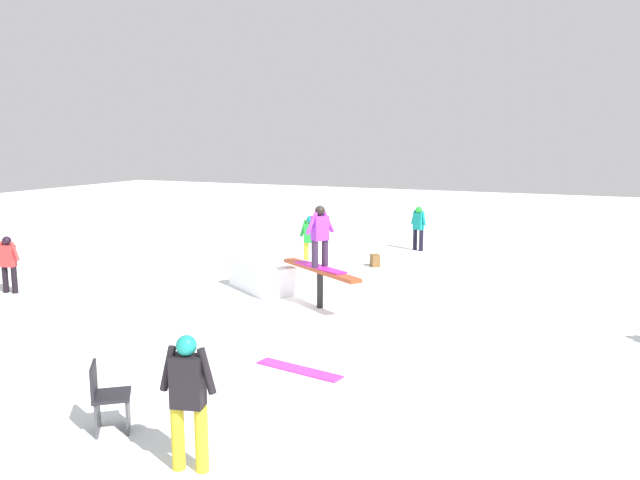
{
  "coord_description": "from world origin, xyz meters",
  "views": [
    {
      "loc": [
        5.24,
        -11.76,
        3.6
      ],
      "look_at": [
        0.0,
        0.0,
        1.46
      ],
      "focal_mm": 35.0,
      "sensor_mm": 36.0,
      "label": 1
    }
  ],
  "objects_px": {
    "bystander_green": "(310,238)",
    "folding_chair": "(108,399)",
    "loose_snowboard_magenta": "(299,370)",
    "rail_feature": "(320,274)",
    "bystander_red": "(8,261)",
    "bystander_black": "(188,396)",
    "bystander_teal": "(418,226)",
    "backpack_on_snow": "(375,260)",
    "main_rider_on_rail": "(320,238)"
  },
  "relations": [
    {
      "from": "folding_chair",
      "to": "bystander_teal",
      "type": "bearing_deg",
      "value": -38.41
    },
    {
      "from": "rail_feature",
      "to": "loose_snowboard_magenta",
      "type": "distance_m",
      "value": 3.71
    },
    {
      "from": "rail_feature",
      "to": "bystander_teal",
      "type": "height_order",
      "value": "bystander_teal"
    },
    {
      "from": "bystander_teal",
      "to": "bystander_black",
      "type": "xyz_separation_m",
      "value": [
        1.26,
        -14.03,
        0.06
      ]
    },
    {
      "from": "loose_snowboard_magenta",
      "to": "rail_feature",
      "type": "bearing_deg",
      "value": -61.84
    },
    {
      "from": "bystander_red",
      "to": "bystander_teal",
      "type": "bearing_deg",
      "value": 41.2
    },
    {
      "from": "folding_chair",
      "to": "backpack_on_snow",
      "type": "xyz_separation_m",
      "value": [
        -0.24,
        10.76,
        -0.24
      ]
    },
    {
      "from": "bystander_green",
      "to": "folding_chair",
      "type": "bearing_deg",
      "value": 96.08
    },
    {
      "from": "rail_feature",
      "to": "bystander_black",
      "type": "relative_size",
      "value": 1.53
    },
    {
      "from": "rail_feature",
      "to": "loose_snowboard_magenta",
      "type": "height_order",
      "value": "rail_feature"
    },
    {
      "from": "backpack_on_snow",
      "to": "loose_snowboard_magenta",
      "type": "bearing_deg",
      "value": 154.23
    },
    {
      "from": "bystander_black",
      "to": "loose_snowboard_magenta",
      "type": "relative_size",
      "value": 1.03
    },
    {
      "from": "main_rider_on_rail",
      "to": "backpack_on_snow",
      "type": "height_order",
      "value": "main_rider_on_rail"
    },
    {
      "from": "bystander_green",
      "to": "bystander_black",
      "type": "xyz_separation_m",
      "value": [
        3.41,
        -10.46,
        0.06
      ]
    },
    {
      "from": "rail_feature",
      "to": "backpack_on_snow",
      "type": "xyz_separation_m",
      "value": [
        -0.33,
        4.53,
        -0.56
      ]
    },
    {
      "from": "rail_feature",
      "to": "main_rider_on_rail",
      "type": "xyz_separation_m",
      "value": [
        0.0,
        0.0,
        0.78
      ]
    },
    {
      "from": "main_rider_on_rail",
      "to": "bystander_red",
      "type": "bearing_deg",
      "value": -136.21
    },
    {
      "from": "bystander_red",
      "to": "loose_snowboard_magenta",
      "type": "relative_size",
      "value": 0.9
    },
    {
      "from": "bystander_green",
      "to": "backpack_on_snow",
      "type": "bearing_deg",
      "value": -164.29
    },
    {
      "from": "backpack_on_snow",
      "to": "bystander_teal",
      "type": "bearing_deg",
      "value": -44.94
    },
    {
      "from": "backpack_on_snow",
      "to": "bystander_green",
      "type": "bearing_deg",
      "value": 74.1
    },
    {
      "from": "bystander_red",
      "to": "rail_feature",
      "type": "bearing_deg",
      "value": 3.26
    },
    {
      "from": "rail_feature",
      "to": "bystander_black",
      "type": "bearing_deg",
      "value": -45.3
    },
    {
      "from": "loose_snowboard_magenta",
      "to": "bystander_red",
      "type": "bearing_deg",
      "value": -2.05
    },
    {
      "from": "bystander_green",
      "to": "bystander_teal",
      "type": "distance_m",
      "value": 4.16
    },
    {
      "from": "rail_feature",
      "to": "folding_chair",
      "type": "xyz_separation_m",
      "value": [
        -0.09,
        -6.23,
        -0.32
      ]
    },
    {
      "from": "main_rider_on_rail",
      "to": "loose_snowboard_magenta",
      "type": "height_order",
      "value": "main_rider_on_rail"
    },
    {
      "from": "bystander_teal",
      "to": "rail_feature",
      "type": "bearing_deg",
      "value": 112.93
    },
    {
      "from": "bystander_teal",
      "to": "backpack_on_snow",
      "type": "height_order",
      "value": "bystander_teal"
    },
    {
      "from": "bystander_black",
      "to": "loose_snowboard_magenta",
      "type": "bearing_deg",
      "value": -100.21
    },
    {
      "from": "bystander_red",
      "to": "folding_chair",
      "type": "xyz_separation_m",
      "value": [
        7.04,
        -4.45,
        -0.33
      ]
    },
    {
      "from": "bystander_teal",
      "to": "bystander_black",
      "type": "relative_size",
      "value": 0.92
    },
    {
      "from": "bystander_red",
      "to": "bystander_black",
      "type": "bearing_deg",
      "value": -40.16
    },
    {
      "from": "bystander_green",
      "to": "bystander_red",
      "type": "bearing_deg",
      "value": 43.24
    },
    {
      "from": "main_rider_on_rail",
      "to": "bystander_black",
      "type": "bearing_deg",
      "value": -48.34
    },
    {
      "from": "bystander_red",
      "to": "bystander_teal",
      "type": "xyz_separation_m",
      "value": [
        7.24,
        9.23,
        0.05
      ]
    },
    {
      "from": "backpack_on_snow",
      "to": "bystander_black",
      "type": "bearing_deg",
      "value": 152.3
    },
    {
      "from": "bystander_teal",
      "to": "bystander_red",
      "type": "bearing_deg",
      "value": 75.71
    },
    {
      "from": "bystander_teal",
      "to": "bystander_black",
      "type": "distance_m",
      "value": 14.09
    },
    {
      "from": "bystander_black",
      "to": "bystander_red",
      "type": "bearing_deg",
      "value": -43.39
    },
    {
      "from": "rail_feature",
      "to": "backpack_on_snow",
      "type": "relative_size",
      "value": 6.88
    },
    {
      "from": "bystander_red",
      "to": "bystander_black",
      "type": "height_order",
      "value": "bystander_black"
    },
    {
      "from": "bystander_green",
      "to": "bystander_teal",
      "type": "xyz_separation_m",
      "value": [
        2.14,
        3.57,
        -0.0
      ]
    },
    {
      "from": "bystander_green",
      "to": "backpack_on_snow",
      "type": "relative_size",
      "value": 4.18
    },
    {
      "from": "backpack_on_snow",
      "to": "bystander_red",
      "type": "bearing_deg",
      "value": 96.42
    },
    {
      "from": "rail_feature",
      "to": "bystander_green",
      "type": "height_order",
      "value": "bystander_green"
    },
    {
      "from": "main_rider_on_rail",
      "to": "folding_chair",
      "type": "relative_size",
      "value": 1.65
    },
    {
      "from": "bystander_red",
      "to": "bystander_green",
      "type": "bearing_deg",
      "value": 37.33
    },
    {
      "from": "bystander_red",
      "to": "backpack_on_snow",
      "type": "distance_m",
      "value": 9.29
    },
    {
      "from": "bystander_green",
      "to": "folding_chair",
      "type": "relative_size",
      "value": 1.61
    }
  ]
}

